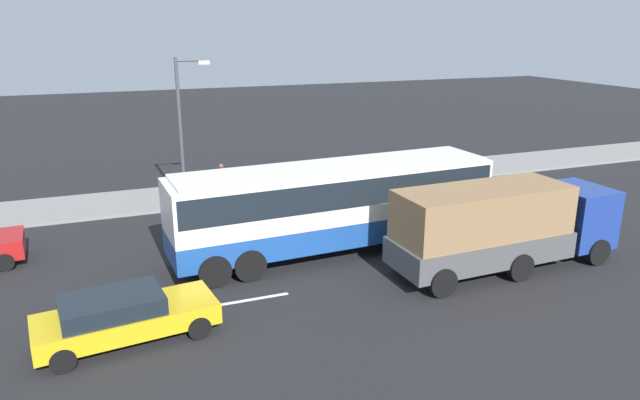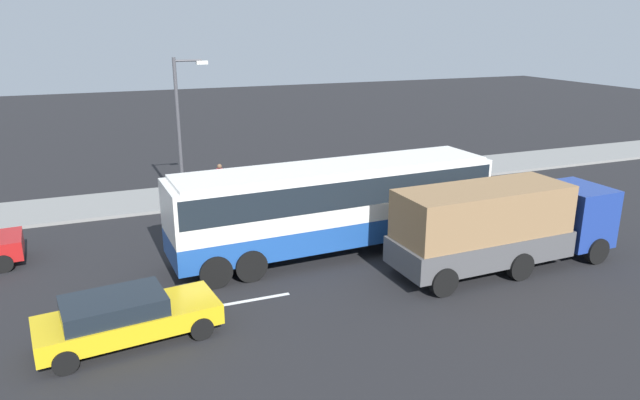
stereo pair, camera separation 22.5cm
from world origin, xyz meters
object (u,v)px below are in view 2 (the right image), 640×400
at_px(cargo_truck, 502,223).
at_px(pedestrian_near_curb, 220,179).
at_px(street_lamp, 182,123).
at_px(car_yellow_taxi, 125,317).
at_px(coach_bus, 335,199).

bearing_deg(cargo_truck, pedestrian_near_curb, 120.74).
distance_m(pedestrian_near_curb, street_lamp, 3.35).
height_order(car_yellow_taxi, pedestrian_near_curb, pedestrian_near_curb).
bearing_deg(car_yellow_taxi, coach_bus, 19.81).
xyz_separation_m(coach_bus, pedestrian_near_curb, (-2.58, 8.02, -0.95)).
height_order(car_yellow_taxi, street_lamp, street_lamp).
distance_m(car_yellow_taxi, street_lamp, 12.49).
xyz_separation_m(car_yellow_taxi, pedestrian_near_curb, (5.24, 11.94, 0.39)).
height_order(coach_bus, pedestrian_near_curb, coach_bus).
xyz_separation_m(cargo_truck, car_yellow_taxi, (-12.60, -0.35, -0.91)).
bearing_deg(cargo_truck, coach_bus, 141.64).
distance_m(car_yellow_taxi, pedestrian_near_curb, 13.05).
bearing_deg(car_yellow_taxi, cargo_truck, -5.21).
height_order(coach_bus, cargo_truck, coach_bus).
bearing_deg(car_yellow_taxi, street_lamp, 66.09).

